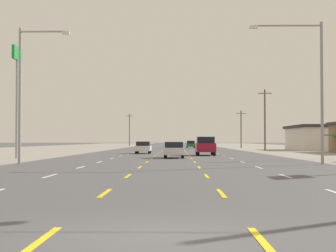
% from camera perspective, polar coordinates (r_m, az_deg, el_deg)
% --- Properties ---
extents(ground_plane, '(572.00, 572.00, 0.00)m').
position_cam_1_polar(ground_plane, '(74.69, 0.59, -2.81)').
color(ground_plane, '#4C4C4F').
extents(lot_apron_left, '(28.00, 440.00, 0.01)m').
position_cam_1_polar(lot_apron_left, '(78.81, -17.74, -2.67)').
color(lot_apron_left, gray).
rests_on(lot_apron_left, ground).
extents(lane_markings, '(10.64, 227.60, 0.01)m').
position_cam_1_polar(lane_markings, '(113.18, 0.69, -2.40)').
color(lane_markings, white).
rests_on(lane_markings, ground).
extents(signal_span_wire, '(27.57, 0.53, 9.18)m').
position_cam_1_polar(signal_span_wire, '(17.54, -0.26, 11.35)').
color(signal_span_wire, brown).
rests_on(signal_span_wire, ground).
extents(sedan_center_turn_nearest, '(1.80, 4.50, 1.46)m').
position_cam_1_polar(sedan_center_turn_nearest, '(47.25, 0.66, -2.61)').
color(sedan_center_turn_nearest, silver).
rests_on(sedan_center_turn_nearest, ground).
extents(suv_inner_right_near, '(1.98, 4.90, 1.98)m').
position_cam_1_polar(suv_inner_right_near, '(55.77, 4.10, -2.17)').
color(suv_inner_right_near, maroon).
rests_on(suv_inner_right_near, ground).
extents(sedan_inner_left_mid, '(1.80, 4.50, 1.46)m').
position_cam_1_polar(sedan_inner_left_mid, '(63.44, -2.72, -2.35)').
color(sedan_inner_left_mid, white).
rests_on(sedan_inner_left_mid, ground).
extents(hatchback_inner_right_midfar, '(1.72, 3.90, 1.54)m').
position_cam_1_polar(hatchback_inner_right_midfar, '(108.90, 2.50, -2.02)').
color(hatchback_inner_right_midfar, '#235B2D').
rests_on(hatchback_inner_right_midfar, ground).
extents(storefront_right_row_2, '(11.53, 15.21, 4.12)m').
position_cam_1_polar(storefront_right_row_2, '(91.24, 16.96, -1.22)').
color(storefront_right_row_2, silver).
rests_on(storefront_right_row_2, ground).
extents(pole_sign_left_row_1, '(0.24, 2.42, 10.01)m').
position_cam_1_polar(pole_sign_left_row_1, '(48.83, -16.20, 5.44)').
color(pole_sign_left_row_1, gray).
rests_on(pole_sign_left_row_1, ground).
extents(streetlight_left_row_0, '(3.46, 0.26, 9.20)m').
position_cam_1_polar(streetlight_left_row_0, '(36.47, -15.42, 4.27)').
color(streetlight_left_row_0, gray).
rests_on(streetlight_left_row_0, ground).
extents(streetlight_right_row_0, '(4.90, 0.26, 9.56)m').
position_cam_1_polar(streetlight_right_row_0, '(36.24, 15.66, 4.87)').
color(streetlight_right_row_0, gray).
rests_on(streetlight_right_row_0, ground).
extents(utility_pole_right_row_1, '(2.20, 0.26, 9.66)m').
position_cam_1_polar(utility_pole_right_row_1, '(83.67, 10.56, 0.79)').
color(utility_pole_right_row_1, brown).
rests_on(utility_pole_right_row_1, ground).
extents(utility_pole_right_row_2, '(2.20, 0.26, 8.06)m').
position_cam_1_polar(utility_pole_right_row_2, '(113.49, 8.01, -0.25)').
color(utility_pole_right_row_2, brown).
rests_on(utility_pole_right_row_2, ground).
extents(utility_pole_left_row_3, '(2.20, 0.26, 9.19)m').
position_cam_1_polar(utility_pole_left_row_3, '(149.20, -4.25, -0.36)').
color(utility_pole_left_row_3, brown).
rests_on(utility_pole_left_row_3, ground).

